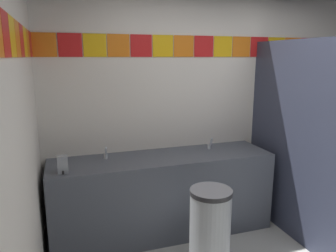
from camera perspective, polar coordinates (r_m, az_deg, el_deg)
wall_back at (r=3.77m, az=7.45°, el=3.68°), size 3.74×0.09×2.58m
wall_side at (r=1.79m, az=-26.77°, el=-7.18°), size 0.09×3.28×2.58m
vanity_counter at (r=3.47m, az=-0.86°, el=-11.94°), size 2.28×0.60×0.84m
faucet_left at (r=3.27m, az=-10.97°, el=-4.94°), size 0.04×0.10×0.14m
faucet_right at (r=3.58m, az=7.43°, el=-3.30°), size 0.04×0.10×0.14m
soap_dispenser at (r=2.99m, az=-18.17°, el=-6.49°), size 0.09×0.09×0.16m
stall_divider at (r=3.44m, az=25.90°, el=-3.20°), size 0.92×1.40×2.01m
toilet at (r=4.32m, az=23.99°, el=-9.83°), size 0.39×0.49×0.74m
trash_bin at (r=2.92m, az=7.44°, el=-18.04°), size 0.36×0.36×0.77m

